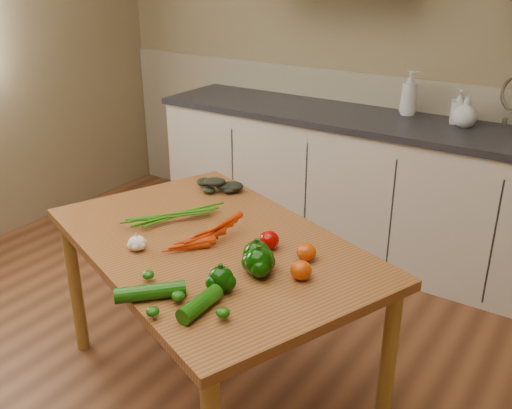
{
  "coord_description": "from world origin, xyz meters",
  "views": [
    {
      "loc": [
        1.48,
        -1.01,
        1.77
      ],
      "look_at": [
        0.26,
        0.83,
        0.82
      ],
      "focal_mm": 40.0,
      "sensor_mm": 36.0,
      "label": 1
    }
  ],
  "objects_px": {
    "table": "(212,259)",
    "tomato_b": "(306,252)",
    "zucchini_b": "(150,292)",
    "leafy_greens": "(218,181)",
    "carrot_bunch": "(197,229)",
    "zucchini_a": "(200,304)",
    "garlic_bulb": "(137,243)",
    "pepper_b": "(259,262)",
    "pepper_c": "(221,279)",
    "tomato_a": "(269,240)",
    "pepper_a": "(257,255)",
    "soap_bottle_c": "(466,112)",
    "tomato_c": "(301,270)",
    "soap_bottle_a": "(409,93)",
    "soap_bottle_b": "(459,107)"
  },
  "relations": [
    {
      "from": "table",
      "to": "tomato_b",
      "type": "xyz_separation_m",
      "value": [
        0.39,
        0.07,
        0.12
      ]
    },
    {
      "from": "garlic_bulb",
      "to": "pepper_b",
      "type": "distance_m",
      "value": 0.51
    },
    {
      "from": "tomato_b",
      "to": "tomato_a",
      "type": "bearing_deg",
      "value": 179.15
    },
    {
      "from": "table",
      "to": "pepper_b",
      "type": "bearing_deg",
      "value": -0.14
    },
    {
      "from": "pepper_a",
      "to": "zucchini_b",
      "type": "xyz_separation_m",
      "value": [
        -0.17,
        -0.37,
        -0.02
      ]
    },
    {
      "from": "pepper_c",
      "to": "zucchini_a",
      "type": "distance_m",
      "value": 0.14
    },
    {
      "from": "pepper_a",
      "to": "tomato_c",
      "type": "xyz_separation_m",
      "value": [
        0.17,
        0.02,
        -0.02
      ]
    },
    {
      "from": "table",
      "to": "carrot_bunch",
      "type": "height_order",
      "value": "carrot_bunch"
    },
    {
      "from": "table",
      "to": "tomato_b",
      "type": "distance_m",
      "value": 0.42
    },
    {
      "from": "leafy_greens",
      "to": "pepper_c",
      "type": "distance_m",
      "value": 0.92
    },
    {
      "from": "table",
      "to": "garlic_bulb",
      "type": "bearing_deg",
      "value": -109.15
    },
    {
      "from": "soap_bottle_a",
      "to": "zucchini_b",
      "type": "relative_size",
      "value": 1.16
    },
    {
      "from": "soap_bottle_c",
      "to": "zucchini_b",
      "type": "height_order",
      "value": "soap_bottle_c"
    },
    {
      "from": "zucchini_b",
      "to": "tomato_b",
      "type": "bearing_deg",
      "value": 60.18
    },
    {
      "from": "tomato_b",
      "to": "pepper_a",
      "type": "bearing_deg",
      "value": -129.57
    },
    {
      "from": "carrot_bunch",
      "to": "garlic_bulb",
      "type": "relative_size",
      "value": 3.73
    },
    {
      "from": "carrot_bunch",
      "to": "pepper_c",
      "type": "xyz_separation_m",
      "value": [
        0.33,
        -0.28,
        0.01
      ]
    },
    {
      "from": "tomato_a",
      "to": "zucchini_b",
      "type": "height_order",
      "value": "tomato_a"
    },
    {
      "from": "carrot_bunch",
      "to": "pepper_a",
      "type": "bearing_deg",
      "value": 8.31
    },
    {
      "from": "tomato_c",
      "to": "pepper_b",
      "type": "bearing_deg",
      "value": -155.86
    },
    {
      "from": "tomato_a",
      "to": "garlic_bulb",
      "type": "bearing_deg",
      "value": -144.95
    },
    {
      "from": "leafy_greens",
      "to": "pepper_a",
      "type": "xyz_separation_m",
      "value": [
        0.58,
        -0.53,
        0.0
      ]
    },
    {
      "from": "tomato_a",
      "to": "zucchini_b",
      "type": "relative_size",
      "value": 0.34
    },
    {
      "from": "garlic_bulb",
      "to": "pepper_c",
      "type": "relative_size",
      "value": 0.77
    },
    {
      "from": "table",
      "to": "leafy_greens",
      "type": "relative_size",
      "value": 8.16
    },
    {
      "from": "soap_bottle_a",
      "to": "zucchini_a",
      "type": "height_order",
      "value": "soap_bottle_a"
    },
    {
      "from": "tomato_a",
      "to": "leafy_greens",
      "type": "bearing_deg",
      "value": 144.53
    },
    {
      "from": "pepper_c",
      "to": "tomato_b",
      "type": "bearing_deg",
      "value": 68.87
    },
    {
      "from": "soap_bottle_c",
      "to": "pepper_a",
      "type": "distance_m",
      "value": 1.8
    },
    {
      "from": "tomato_c",
      "to": "zucchini_b",
      "type": "distance_m",
      "value": 0.52
    },
    {
      "from": "pepper_b",
      "to": "zucchini_a",
      "type": "distance_m",
      "value": 0.3
    },
    {
      "from": "table",
      "to": "pepper_b",
      "type": "relative_size",
      "value": 15.41
    },
    {
      "from": "soap_bottle_c",
      "to": "pepper_b",
      "type": "height_order",
      "value": "soap_bottle_c"
    },
    {
      "from": "soap_bottle_c",
      "to": "zucchini_a",
      "type": "relative_size",
      "value": 0.97
    },
    {
      "from": "pepper_c",
      "to": "tomato_b",
      "type": "xyz_separation_m",
      "value": [
        0.13,
        0.35,
        -0.01
      ]
    },
    {
      "from": "leafy_greens",
      "to": "pepper_c",
      "type": "height_order",
      "value": "leafy_greens"
    },
    {
      "from": "soap_bottle_b",
      "to": "carrot_bunch",
      "type": "height_order",
      "value": "soap_bottle_b"
    },
    {
      "from": "soap_bottle_b",
      "to": "pepper_a",
      "type": "bearing_deg",
      "value": -113.08
    },
    {
      "from": "table",
      "to": "leafy_greens",
      "type": "bearing_deg",
      "value": 145.24
    },
    {
      "from": "carrot_bunch",
      "to": "zucchini_a",
      "type": "relative_size",
      "value": 1.43
    },
    {
      "from": "tomato_b",
      "to": "zucchini_a",
      "type": "xyz_separation_m",
      "value": [
        -0.11,
        -0.48,
        -0.01
      ]
    },
    {
      "from": "soap_bottle_b",
      "to": "zucchini_a",
      "type": "height_order",
      "value": "soap_bottle_b"
    },
    {
      "from": "table",
      "to": "pepper_a",
      "type": "xyz_separation_m",
      "value": [
        0.27,
        -0.08,
        0.13
      ]
    },
    {
      "from": "soap_bottle_a",
      "to": "tomato_b",
      "type": "xyz_separation_m",
      "value": [
        0.25,
        -1.71,
        -0.26
      ]
    },
    {
      "from": "table",
      "to": "carrot_bunch",
      "type": "bearing_deg",
      "value": -159.06
    },
    {
      "from": "soap_bottle_a",
      "to": "pepper_a",
      "type": "relative_size",
      "value": 2.62
    },
    {
      "from": "pepper_a",
      "to": "tomato_a",
      "type": "height_order",
      "value": "pepper_a"
    },
    {
      "from": "table",
      "to": "leafy_greens",
      "type": "distance_m",
      "value": 0.56
    },
    {
      "from": "tomato_c",
      "to": "zucchini_b",
      "type": "bearing_deg",
      "value": -131.96
    },
    {
      "from": "carrot_bunch",
      "to": "pepper_c",
      "type": "bearing_deg",
      "value": -18.84
    }
  ]
}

